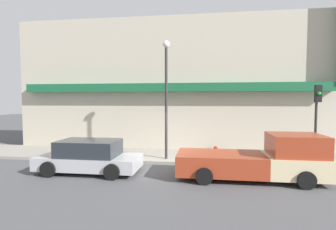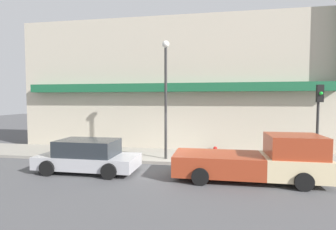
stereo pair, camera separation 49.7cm
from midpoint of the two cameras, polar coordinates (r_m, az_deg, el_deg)
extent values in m
plane|color=#4C4C4F|center=(12.97, -0.53, -10.76)|extent=(80.00, 80.00, 0.00)
cube|color=gray|center=(14.57, 0.70, -8.88)|extent=(36.00, 3.37, 0.15)
cube|color=#BCB29E|center=(17.42, 2.42, 6.46)|extent=(19.80, 3.00, 8.22)
cube|color=#195B38|center=(15.63, 1.54, 6.01)|extent=(18.22, 0.60, 0.50)
cube|color=beige|center=(11.40, 26.84, -9.97)|extent=(2.30, 1.99, 0.79)
cube|color=#9E381E|center=(11.25, 26.95, -5.97)|extent=(1.96, 1.83, 0.82)
cube|color=#9E381E|center=(10.93, 12.00, -10.25)|extent=(3.45, 1.99, 0.79)
cylinder|color=black|center=(12.41, 25.71, -10.20)|extent=(0.65, 0.22, 0.65)
cylinder|color=black|center=(10.57, 28.70, -12.64)|extent=(0.65, 0.22, 0.65)
cylinder|color=black|center=(11.96, 8.73, -10.42)|extent=(0.65, 0.22, 0.65)
cylinder|color=black|center=(10.03, 8.47, -13.11)|extent=(0.65, 0.22, 0.65)
cube|color=#ADADB2|center=(12.12, -15.86, -9.64)|extent=(4.36, 1.82, 0.54)
cube|color=#23282D|center=(12.00, -15.91, -6.81)|extent=(2.53, 1.64, 0.68)
cylinder|color=black|center=(12.48, -8.31, -9.83)|extent=(0.65, 0.22, 0.65)
cylinder|color=black|center=(10.82, -11.40, -11.92)|extent=(0.65, 0.22, 0.65)
cylinder|color=black|center=(13.56, -19.37, -8.92)|extent=(0.65, 0.22, 0.65)
cylinder|color=black|center=(12.05, -23.68, -10.56)|extent=(0.65, 0.22, 0.65)
cylinder|color=red|center=(13.30, 11.30, -8.61)|extent=(0.20, 0.20, 0.54)
sphere|color=red|center=(13.23, 11.31, -7.15)|extent=(0.19, 0.19, 0.19)
cylinder|color=#2D2D2D|center=(13.24, 0.59, 2.42)|extent=(0.14, 0.14, 5.60)
sphere|color=silver|center=(13.52, 0.59, 15.15)|extent=(0.36, 0.36, 0.36)
cylinder|color=#2D2D2D|center=(14.17, 30.65, -1.83)|extent=(0.12, 0.12, 3.70)
cube|color=black|center=(13.97, 31.06, 4.04)|extent=(0.28, 0.20, 0.80)
sphere|color=green|center=(13.86, 31.24, 4.05)|extent=(0.16, 0.16, 0.16)
camera|label=1|loc=(0.25, -88.98, 0.06)|focal=28.00mm
camera|label=2|loc=(0.25, 91.02, -0.06)|focal=28.00mm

